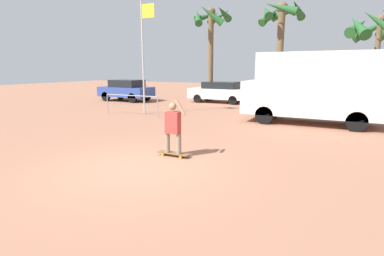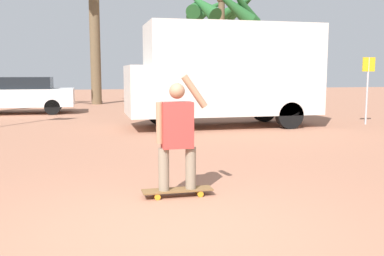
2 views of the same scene
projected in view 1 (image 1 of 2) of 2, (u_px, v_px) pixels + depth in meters
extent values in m
plane|color=#A36B51|center=(137.00, 168.00, 7.38)|extent=(80.00, 80.00, 0.00)
cube|color=brown|center=(173.00, 153.00, 8.34)|extent=(0.94, 0.25, 0.02)
cylinder|color=orange|center=(162.00, 154.00, 8.39)|extent=(0.08, 0.03, 0.08)
cylinder|color=orange|center=(166.00, 153.00, 8.57)|extent=(0.08, 0.03, 0.08)
cylinder|color=orange|center=(180.00, 157.00, 8.13)|extent=(0.08, 0.03, 0.08)
cylinder|color=orange|center=(184.00, 155.00, 8.31)|extent=(0.08, 0.03, 0.08)
cylinder|color=gray|center=(167.00, 142.00, 8.37)|extent=(0.14, 0.14, 0.56)
cylinder|color=gray|center=(179.00, 144.00, 8.20)|extent=(0.14, 0.14, 0.56)
cube|color=#B23833|center=(173.00, 123.00, 8.17)|extent=(0.40, 0.22, 0.60)
sphere|color=#A37556|center=(173.00, 107.00, 8.08)|extent=(0.20, 0.20, 0.20)
cylinder|color=#A37556|center=(166.00, 121.00, 8.27)|extent=(0.09, 0.09, 0.53)
cylinder|color=#A37556|center=(180.00, 107.00, 7.98)|extent=(0.35, 0.09, 0.45)
cylinder|color=black|center=(264.00, 115.00, 13.14)|extent=(0.79, 0.28, 0.79)
cylinder|color=black|center=(274.00, 110.00, 14.79)|extent=(0.79, 0.28, 0.79)
cylinder|color=black|center=(357.00, 121.00, 11.55)|extent=(0.79, 0.28, 0.79)
cylinder|color=black|center=(355.00, 115.00, 13.21)|extent=(0.79, 0.28, 0.79)
cube|color=silver|center=(268.00, 97.00, 13.86)|extent=(2.01, 2.18, 1.45)
cube|color=black|center=(260.00, 90.00, 13.98)|extent=(0.04, 1.85, 0.73)
cube|color=silver|center=(338.00, 85.00, 12.46)|extent=(3.74, 2.18, 2.68)
cube|color=silver|center=(276.00, 67.00, 13.46)|extent=(1.41, 2.00, 1.23)
cylinder|color=black|center=(198.00, 98.00, 21.22)|extent=(0.61, 0.22, 0.61)
cylinder|color=black|center=(207.00, 96.00, 22.69)|extent=(0.61, 0.22, 0.61)
cylinder|color=black|center=(233.00, 100.00, 20.05)|extent=(0.61, 0.22, 0.61)
cylinder|color=black|center=(241.00, 98.00, 21.52)|extent=(0.61, 0.22, 0.61)
cube|color=white|center=(220.00, 93.00, 21.30)|extent=(4.24, 1.90, 0.70)
cube|color=black|center=(221.00, 85.00, 21.14)|extent=(2.33, 1.68, 0.47)
cylinder|color=black|center=(106.00, 97.00, 22.20)|extent=(0.69, 0.22, 0.69)
cylinder|color=black|center=(121.00, 95.00, 23.67)|extent=(0.69, 0.22, 0.69)
cylinder|color=black|center=(132.00, 98.00, 21.11)|extent=(0.69, 0.22, 0.69)
cylinder|color=black|center=(146.00, 96.00, 22.58)|extent=(0.69, 0.22, 0.69)
cube|color=#2D4793|center=(126.00, 92.00, 22.32)|extent=(3.97, 1.90, 0.70)
cube|color=black|center=(127.00, 83.00, 22.16)|extent=(2.18, 1.67, 0.52)
cylinder|color=brown|center=(376.00, 63.00, 19.62)|extent=(0.33, 0.33, 5.48)
sphere|color=brown|center=(381.00, 19.00, 19.08)|extent=(0.53, 0.53, 0.53)
cone|color=#235B28|center=(373.00, 28.00, 20.41)|extent=(2.77, 1.31, 1.95)
cone|color=#235B28|center=(358.00, 26.00, 20.12)|extent=(1.71, 2.81, 1.72)
cone|color=#235B28|center=(358.00, 26.00, 19.26)|extent=(1.69, 2.74, 1.99)
cone|color=#235B28|center=(383.00, 24.00, 18.00)|extent=(2.58, 0.80, 2.19)
cylinder|color=brown|center=(280.00, 54.00, 23.47)|extent=(0.54, 0.54, 6.95)
sphere|color=brown|center=(282.00, 7.00, 22.78)|extent=(0.86, 0.86, 0.86)
cone|color=#235B28|center=(298.00, 9.00, 22.18)|extent=(0.96, 2.49, 1.43)
cone|color=#235B28|center=(286.00, 13.00, 23.79)|extent=(2.48, 0.89, 1.28)
cone|color=#235B28|center=(271.00, 15.00, 23.84)|extent=(1.75, 2.30, 1.87)
cone|color=#235B28|center=(267.00, 12.00, 22.90)|extent=(1.57, 2.45, 1.60)
cone|color=#235B28|center=(281.00, 8.00, 21.75)|extent=(2.48, 0.90, 1.32)
cylinder|color=brown|center=(211.00, 57.00, 22.38)|extent=(0.40, 0.40, 6.43)
sphere|color=brown|center=(211.00, 12.00, 21.74)|extent=(0.64, 0.64, 0.64)
cone|color=#235B28|center=(224.00, 13.00, 21.32)|extent=(0.61, 2.04, 1.07)
cone|color=#235B28|center=(219.00, 17.00, 22.50)|extent=(2.09, 1.04, 1.25)
cone|color=#235B28|center=(207.00, 16.00, 22.70)|extent=(1.87, 1.76, 1.07)
cone|color=#235B28|center=(198.00, 17.00, 21.75)|extent=(1.44, 1.91, 1.59)
cone|color=#235B28|center=(211.00, 15.00, 20.86)|extent=(1.94, 1.29, 1.61)
cylinder|color=#B7B7BC|center=(143.00, 59.00, 15.65)|extent=(0.09, 0.09, 5.72)
sphere|color=#B7B7BC|center=(141.00, 0.00, 15.07)|extent=(0.12, 0.12, 0.12)
cube|color=yellow|center=(148.00, 11.00, 15.00)|extent=(0.72, 0.02, 0.67)
cylinder|color=#99999E|center=(131.00, 96.00, 15.17)|extent=(3.18, 0.05, 0.05)
cylinder|color=#99999E|center=(108.00, 104.00, 15.98)|extent=(0.04, 0.04, 1.05)
cylinder|color=#99999E|center=(158.00, 108.00, 14.57)|extent=(0.04, 0.04, 1.05)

